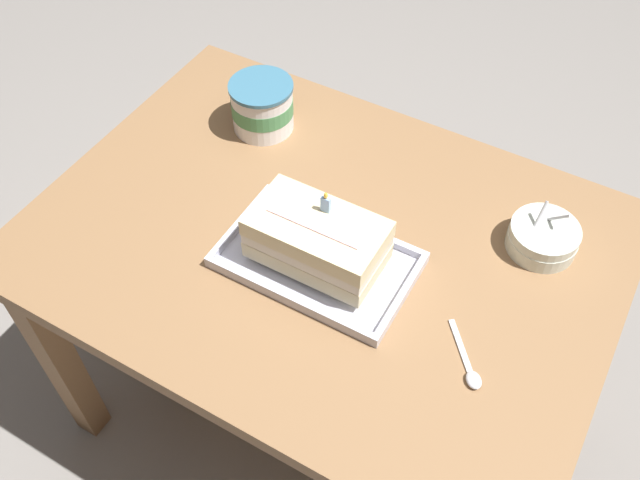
# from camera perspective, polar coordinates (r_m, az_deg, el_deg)

# --- Properties ---
(ground_plane) EXTENTS (8.00, 8.00, 0.00)m
(ground_plane) POSITION_cam_1_polar(r_m,az_deg,el_deg) (1.90, 0.15, -13.12)
(ground_plane) COLOR gray
(dining_table) EXTENTS (1.09, 0.80, 0.68)m
(dining_table) POSITION_cam_1_polar(r_m,az_deg,el_deg) (1.40, 0.19, -2.31)
(dining_table) COLOR olive
(dining_table) RESTS_ON ground_plane
(foil_tray) EXTENTS (0.35, 0.21, 0.02)m
(foil_tray) POSITION_cam_1_polar(r_m,az_deg,el_deg) (1.28, -0.21, -1.75)
(foil_tray) COLOR silver
(foil_tray) RESTS_ON dining_table
(birthday_cake) EXTENTS (0.24, 0.13, 0.14)m
(birthday_cake) POSITION_cam_1_polar(r_m,az_deg,el_deg) (1.23, -0.22, 0.08)
(birthday_cake) COLOR beige
(birthday_cake) RESTS_ON foil_tray
(bowl_stack) EXTENTS (0.13, 0.13, 0.10)m
(bowl_stack) POSITION_cam_1_polar(r_m,az_deg,el_deg) (1.35, 17.71, 0.19)
(bowl_stack) COLOR silver
(bowl_stack) RESTS_ON dining_table
(ice_cream_tub) EXTENTS (0.14, 0.14, 0.11)m
(ice_cream_tub) POSITION_cam_1_polar(r_m,az_deg,el_deg) (1.51, -4.73, 10.84)
(ice_cream_tub) COLOR white
(ice_cream_tub) RESTS_ON dining_table
(serving_spoon_near_tray) EXTENTS (0.10, 0.12, 0.01)m
(serving_spoon_near_tray) POSITION_cam_1_polar(r_m,az_deg,el_deg) (1.18, 12.17, -10.47)
(serving_spoon_near_tray) COLOR silver
(serving_spoon_near_tray) RESTS_ON dining_table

